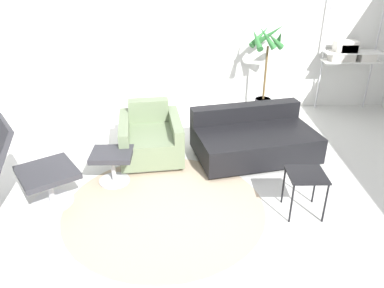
{
  "coord_description": "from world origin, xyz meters",
  "views": [
    {
      "loc": [
        0.02,
        -3.47,
        2.4
      ],
      "look_at": [
        0.09,
        0.18,
        0.55
      ],
      "focal_mm": 35.0,
      "sensor_mm": 36.0,
      "label": 1
    }
  ],
  "objects_px": {
    "ottoman": "(112,160)",
    "couch_low": "(253,140)",
    "armchair_red": "(151,139)",
    "shelf_unit": "(349,53)",
    "potted_plant": "(265,69)",
    "lounge_chair": "(7,157)",
    "side_table": "(306,179)"
  },
  "relations": [
    {
      "from": "ottoman",
      "to": "shelf_unit",
      "type": "height_order",
      "value": "shelf_unit"
    },
    {
      "from": "couch_low",
      "to": "shelf_unit",
      "type": "distance_m",
      "value": 2.5
    },
    {
      "from": "couch_low",
      "to": "potted_plant",
      "type": "xyz_separation_m",
      "value": [
        0.38,
        1.43,
        0.54
      ]
    },
    {
      "from": "ottoman",
      "to": "shelf_unit",
      "type": "relative_size",
      "value": 0.24
    },
    {
      "from": "armchair_red",
      "to": "shelf_unit",
      "type": "distance_m",
      "value": 3.57
    },
    {
      "from": "ottoman",
      "to": "potted_plant",
      "type": "distance_m",
      "value": 2.98
    },
    {
      "from": "lounge_chair",
      "to": "potted_plant",
      "type": "distance_m",
      "value": 3.99
    },
    {
      "from": "side_table",
      "to": "shelf_unit",
      "type": "distance_m",
      "value": 3.24
    },
    {
      "from": "armchair_red",
      "to": "shelf_unit",
      "type": "height_order",
      "value": "shelf_unit"
    },
    {
      "from": "ottoman",
      "to": "couch_low",
      "type": "xyz_separation_m",
      "value": [
        1.74,
        0.61,
        -0.06
      ]
    },
    {
      "from": "side_table",
      "to": "shelf_unit",
      "type": "relative_size",
      "value": 0.24
    },
    {
      "from": "lounge_chair",
      "to": "armchair_red",
      "type": "distance_m",
      "value": 1.79
    },
    {
      "from": "couch_low",
      "to": "side_table",
      "type": "distance_m",
      "value": 1.28
    },
    {
      "from": "shelf_unit",
      "to": "potted_plant",
      "type": "bearing_deg",
      "value": -172.48
    },
    {
      "from": "armchair_red",
      "to": "lounge_chair",
      "type": "bearing_deg",
      "value": 36.11
    },
    {
      "from": "side_table",
      "to": "potted_plant",
      "type": "bearing_deg",
      "value": 88.44
    },
    {
      "from": "lounge_chair",
      "to": "ottoman",
      "type": "xyz_separation_m",
      "value": [
        0.87,
        0.6,
        -0.37
      ]
    },
    {
      "from": "ottoman",
      "to": "couch_low",
      "type": "relative_size",
      "value": 0.28
    },
    {
      "from": "potted_plant",
      "to": "shelf_unit",
      "type": "relative_size",
      "value": 0.76
    },
    {
      "from": "side_table",
      "to": "shelf_unit",
      "type": "bearing_deg",
      "value": 63.02
    },
    {
      "from": "armchair_red",
      "to": "shelf_unit",
      "type": "relative_size",
      "value": 0.51
    },
    {
      "from": "lounge_chair",
      "to": "potted_plant",
      "type": "bearing_deg",
      "value": 96.87
    },
    {
      "from": "side_table",
      "to": "potted_plant",
      "type": "distance_m",
      "value": 2.69
    },
    {
      "from": "lounge_chair",
      "to": "shelf_unit",
      "type": "relative_size",
      "value": 0.58
    },
    {
      "from": "couch_low",
      "to": "side_table",
      "type": "xyz_separation_m",
      "value": [
        0.31,
        -1.23,
        0.17
      ]
    },
    {
      "from": "lounge_chair",
      "to": "armchair_red",
      "type": "height_order",
      "value": "lounge_chair"
    },
    {
      "from": "couch_low",
      "to": "potted_plant",
      "type": "distance_m",
      "value": 1.57
    },
    {
      "from": "ottoman",
      "to": "potted_plant",
      "type": "xyz_separation_m",
      "value": [
        2.12,
        2.04,
        0.48
      ]
    },
    {
      "from": "shelf_unit",
      "to": "lounge_chair",
      "type": "bearing_deg",
      "value": -147.16
    },
    {
      "from": "potted_plant",
      "to": "shelf_unit",
      "type": "xyz_separation_m",
      "value": [
        1.37,
        0.18,
        0.22
      ]
    },
    {
      "from": "couch_low",
      "to": "shelf_unit",
      "type": "xyz_separation_m",
      "value": [
        1.76,
        1.61,
        0.76
      ]
    },
    {
      "from": "armchair_red",
      "to": "side_table",
      "type": "xyz_separation_m",
      "value": [
        1.66,
        -1.22,
        0.14
      ]
    }
  ]
}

